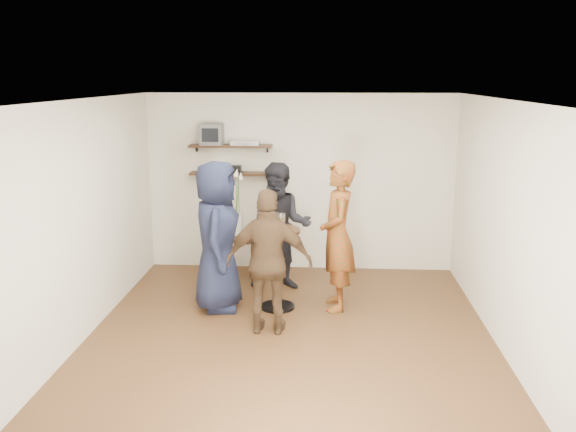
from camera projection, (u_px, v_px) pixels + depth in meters
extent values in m
cube|color=#482E17|center=(290.00, 337.00, 6.82)|extent=(4.50, 5.00, 0.04)
cube|color=white|center=(290.00, 98.00, 6.23)|extent=(4.50, 5.00, 0.04)
cube|color=silver|center=(300.00, 183.00, 8.98)|extent=(4.50, 0.04, 2.60)
cube|color=silver|center=(267.00, 311.00, 4.08)|extent=(4.50, 0.04, 2.60)
cube|color=silver|center=(83.00, 220.00, 6.67)|extent=(0.04, 5.00, 2.60)
cube|color=silver|center=(506.00, 226.00, 6.38)|extent=(0.04, 5.00, 2.60)
cube|color=black|center=(231.00, 146.00, 8.77)|extent=(1.20, 0.25, 0.04)
cube|color=black|center=(231.00, 173.00, 8.86)|extent=(1.20, 0.25, 0.04)
cube|color=#59595B|center=(212.00, 134.00, 8.75)|extent=(0.32, 0.30, 0.30)
cube|color=silver|center=(245.00, 143.00, 8.75)|extent=(0.40, 0.24, 0.06)
cube|color=black|center=(234.00, 169.00, 8.85)|extent=(0.22, 0.10, 0.10)
cube|color=black|center=(209.00, 170.00, 8.93)|extent=(0.30, 0.05, 0.03)
cube|color=black|center=(238.00, 236.00, 8.51)|extent=(0.69, 0.69, 0.04)
cylinder|color=black|center=(220.00, 264.00, 8.38)|extent=(0.04, 0.04, 0.63)
cylinder|color=black|center=(253.00, 264.00, 8.35)|extent=(0.04, 0.04, 0.63)
cylinder|color=black|center=(226.00, 254.00, 8.82)|extent=(0.04, 0.04, 0.63)
cylinder|color=black|center=(256.00, 255.00, 8.79)|extent=(0.04, 0.04, 0.63)
cylinder|color=silver|center=(238.00, 225.00, 8.47)|extent=(0.14, 0.14, 0.29)
cylinder|color=#397521|center=(236.00, 204.00, 8.41)|extent=(0.01, 0.07, 0.54)
cone|color=white|center=(233.00, 180.00, 8.33)|extent=(0.07, 0.08, 0.12)
cylinder|color=#397521|center=(239.00, 201.00, 8.41)|extent=(0.03, 0.05, 0.60)
cone|color=white|center=(241.00, 176.00, 8.34)|extent=(0.10, 0.12, 0.12)
cylinder|color=#397521|center=(237.00, 200.00, 8.38)|extent=(0.09, 0.08, 0.65)
cone|color=white|center=(237.00, 172.00, 8.26)|extent=(0.13, 0.12, 0.13)
cylinder|color=black|center=(277.00, 231.00, 7.41)|extent=(0.56, 0.56, 0.04)
cylinder|color=black|center=(277.00, 269.00, 7.52)|extent=(0.07, 0.07, 0.94)
cylinder|color=black|center=(278.00, 306.00, 7.63)|extent=(0.43, 0.43, 0.03)
cylinder|color=silver|center=(273.00, 229.00, 7.39)|extent=(0.06, 0.06, 0.00)
cylinder|color=silver|center=(273.00, 225.00, 7.38)|extent=(0.01, 0.01, 0.10)
cylinder|color=silver|center=(273.00, 217.00, 7.35)|extent=(0.07, 0.07, 0.12)
cylinder|color=#E2BC5D|center=(273.00, 219.00, 7.36)|extent=(0.07, 0.07, 0.06)
cylinder|color=silver|center=(282.00, 230.00, 7.38)|extent=(0.06, 0.06, 0.00)
cylinder|color=silver|center=(282.00, 226.00, 7.37)|extent=(0.01, 0.01, 0.09)
cylinder|color=silver|center=(282.00, 218.00, 7.35)|extent=(0.07, 0.07, 0.11)
cylinder|color=#E2BC5D|center=(282.00, 220.00, 7.35)|extent=(0.06, 0.06, 0.06)
cylinder|color=silver|center=(276.00, 228.00, 7.46)|extent=(0.06, 0.06, 0.00)
cylinder|color=silver|center=(276.00, 224.00, 7.45)|extent=(0.01, 0.01, 0.08)
cylinder|color=silver|center=(276.00, 217.00, 7.43)|extent=(0.06, 0.06, 0.10)
cylinder|color=#E2BC5D|center=(276.00, 219.00, 7.44)|extent=(0.06, 0.06, 0.06)
cylinder|color=silver|center=(278.00, 229.00, 7.42)|extent=(0.06, 0.06, 0.00)
cylinder|color=silver|center=(278.00, 225.00, 7.41)|extent=(0.01, 0.01, 0.09)
cylinder|color=silver|center=(278.00, 218.00, 7.39)|extent=(0.06, 0.06, 0.11)
cylinder|color=#E2BC5D|center=(278.00, 219.00, 7.39)|extent=(0.06, 0.06, 0.06)
imported|color=red|center=(337.00, 236.00, 7.44)|extent=(0.50, 0.71, 1.86)
imported|color=black|center=(281.00, 227.00, 8.16)|extent=(0.85, 0.67, 1.73)
imported|color=#161B32|center=(217.00, 236.00, 7.43)|extent=(0.64, 0.94, 1.85)
imported|color=#46301E|center=(269.00, 262.00, 6.74)|extent=(0.98, 0.44, 1.65)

